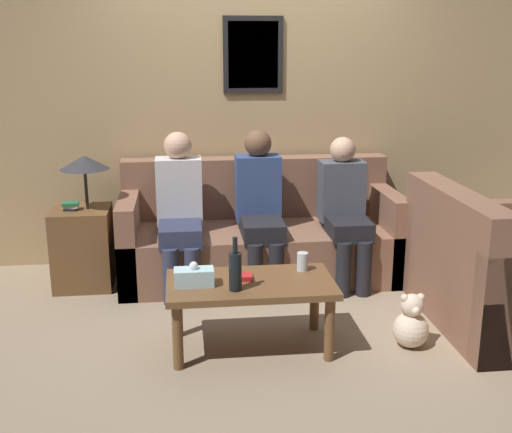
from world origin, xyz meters
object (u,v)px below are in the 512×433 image
at_px(couch_main, 259,237).
at_px(drinking_glass, 302,262).
at_px(person_left, 180,207).
at_px(teddy_bear, 411,324).
at_px(wine_bottle, 235,270).
at_px(coffee_table, 250,291).
at_px(couch_side, 493,278).
at_px(person_middle, 260,204).
at_px(person_right, 345,206).

xyz_separation_m(couch_main, drinking_glass, (0.13, -1.13, 0.18)).
bearing_deg(person_left, teddy_bear, -40.79).
bearing_deg(person_left, wine_bottle, -75.82).
bearing_deg(teddy_bear, wine_bottle, -178.42).
distance_m(drinking_glass, person_left, 1.21).
bearing_deg(drinking_glass, coffee_table, -156.53).
relative_size(couch_side, teddy_bear, 3.75).
xyz_separation_m(person_left, teddy_bear, (1.38, -1.19, -0.47)).
distance_m(couch_side, drinking_glass, 1.29).
bearing_deg(wine_bottle, person_middle, 76.68).
distance_m(couch_main, person_left, 0.72).
bearing_deg(person_middle, couch_side, -33.36).
distance_m(coffee_table, person_middle, 1.16).
relative_size(couch_side, person_right, 1.16).
bearing_deg(couch_main, person_right, -19.40).
bearing_deg(wine_bottle, couch_main, 77.54).
height_order(couch_main, teddy_bear, couch_main).
bearing_deg(couch_side, coffee_table, 96.49).
relative_size(wine_bottle, person_left, 0.27).
distance_m(couch_main, wine_bottle, 1.46).
height_order(wine_bottle, person_right, person_right).
xyz_separation_m(wine_bottle, drinking_glass, (0.44, 0.28, -0.06)).
relative_size(couch_main, teddy_bear, 6.26).
bearing_deg(person_right, wine_bottle, -128.33).
relative_size(couch_side, drinking_glass, 11.23).
bearing_deg(couch_side, teddy_bear, 113.66).
bearing_deg(teddy_bear, coffee_table, 174.14).
height_order(couch_side, coffee_table, couch_side).
distance_m(drinking_glass, person_right, 1.04).
height_order(person_left, person_right, person_left).
height_order(wine_bottle, person_middle, person_middle).
bearing_deg(person_right, couch_main, 160.60).
bearing_deg(person_middle, person_right, -5.58).
bearing_deg(wine_bottle, drinking_glass, 32.11).
bearing_deg(couch_main, drinking_glass, -83.43).
bearing_deg(teddy_bear, person_left, 139.21).
xyz_separation_m(couch_main, wine_bottle, (-0.31, -1.41, 0.24)).
xyz_separation_m(couch_side, coffee_table, (-1.62, -0.18, 0.06)).
xyz_separation_m(person_middle, teddy_bear, (0.77, -1.22, -0.47)).
bearing_deg(coffee_table, wine_bottle, -127.96).
distance_m(coffee_table, wine_bottle, 0.25).
height_order(coffee_table, person_right, person_right).
height_order(couch_side, wine_bottle, couch_side).
height_order(couch_side, teddy_bear, couch_side).
height_order(couch_main, coffee_table, couch_main).
height_order(couch_main, couch_side, same).
height_order(drinking_glass, person_left, person_left).
height_order(couch_main, person_middle, person_middle).
relative_size(person_left, teddy_bear, 3.38).
height_order(coffee_table, drinking_glass, drinking_glass).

